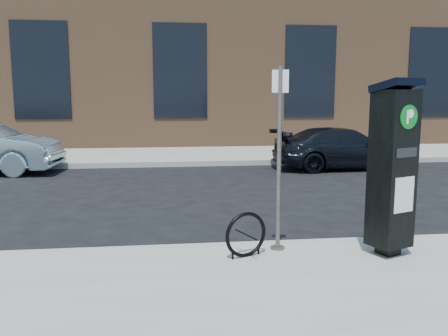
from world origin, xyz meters
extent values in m
plane|color=black|center=(0.00, 0.00, 0.00)|extent=(120.00, 120.00, 0.00)
cube|color=gray|center=(0.00, 14.00, 0.07)|extent=(60.00, 12.00, 0.15)
cube|color=#9E9B93|center=(0.00, -0.02, 0.07)|extent=(60.00, 0.12, 0.16)
cube|color=#9E9B93|center=(0.00, 8.02, 0.07)|extent=(60.00, 0.12, 0.16)
cube|color=brown|center=(0.00, 17.00, 4.00)|extent=(28.00, 10.00, 8.00)
cube|color=black|center=(-5.00, 11.98, 3.00)|extent=(2.00, 0.06, 3.50)
cube|color=black|center=(0.00, 11.98, 3.00)|extent=(2.00, 0.06, 3.50)
cube|color=black|center=(5.00, 11.98, 3.00)|extent=(2.00, 0.06, 3.50)
cube|color=black|center=(10.00, 11.98, 3.00)|extent=(2.00, 0.06, 3.50)
cube|color=black|center=(2.18, -0.65, 0.21)|extent=(0.29, 0.29, 0.11)
cube|color=black|center=(2.18, -0.65, 1.22)|extent=(0.57, 0.54, 1.92)
cube|color=black|center=(2.18, -0.65, 2.23)|extent=(0.62, 0.59, 0.18)
cylinder|color=#075417|center=(2.25, -0.84, 1.87)|extent=(0.27, 0.12, 0.28)
cube|color=white|center=(2.25, -0.84, 1.87)|extent=(0.10, 0.05, 0.16)
cube|color=silver|center=(2.25, -0.84, 0.94)|extent=(0.30, 0.13, 0.43)
cube|color=black|center=(2.25, -0.84, 1.45)|extent=(0.32, 0.13, 0.11)
cylinder|color=#564F4C|center=(0.84, -0.30, 0.16)|extent=(0.19, 0.19, 0.03)
cylinder|color=#564F4C|center=(0.84, -0.30, 1.31)|extent=(0.06, 0.06, 2.33)
cube|color=silver|center=(0.84, -0.30, 2.29)|extent=(0.20, 0.07, 0.28)
torus|color=black|center=(0.39, -0.55, 0.43)|extent=(0.55, 0.26, 0.57)
cylinder|color=black|center=(0.21, -0.62, 0.21)|extent=(0.03, 0.03, 0.11)
cylinder|color=black|center=(0.56, -0.48, 0.21)|extent=(0.03, 0.03, 0.11)
imported|color=black|center=(4.54, 7.05, 0.59)|extent=(4.17, 1.87, 1.19)
camera|label=1|loc=(-0.56, -6.08, 2.12)|focal=38.00mm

